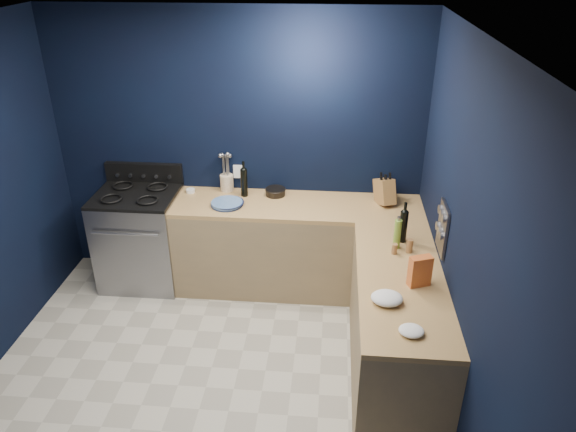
# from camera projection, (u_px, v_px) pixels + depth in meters

# --- Properties ---
(floor) EXTENTS (3.50, 3.50, 0.02)m
(floor) POSITION_uv_depth(u_px,v_px,m) (206.00, 388.00, 4.16)
(floor) COLOR #B7B1A0
(floor) RESTS_ON ground
(ceiling) EXTENTS (3.50, 3.50, 0.02)m
(ceiling) POSITION_uv_depth(u_px,v_px,m) (172.00, 35.00, 2.96)
(ceiling) COLOR silver
(ceiling) RESTS_ON ground
(wall_back) EXTENTS (3.50, 0.02, 2.60)m
(wall_back) POSITION_uv_depth(u_px,v_px,m) (237.00, 149.00, 5.11)
(wall_back) COLOR black
(wall_back) RESTS_ON ground
(wall_right) EXTENTS (0.02, 3.50, 2.60)m
(wall_right) POSITION_uv_depth(u_px,v_px,m) (464.00, 253.00, 3.42)
(wall_right) COLOR black
(wall_right) RESTS_ON ground
(cab_back) EXTENTS (2.30, 0.63, 0.86)m
(cab_back) POSITION_uv_depth(u_px,v_px,m) (297.00, 248.00, 5.18)
(cab_back) COLOR #8E754F
(cab_back) RESTS_ON floor
(top_back) EXTENTS (2.30, 0.63, 0.04)m
(top_back) POSITION_uv_depth(u_px,v_px,m) (298.00, 206.00, 4.97)
(top_back) COLOR olive
(top_back) RESTS_ON cab_back
(cab_right) EXTENTS (0.63, 1.67, 0.86)m
(cab_right) POSITION_uv_depth(u_px,v_px,m) (395.00, 330.00, 4.10)
(cab_right) COLOR #8E754F
(cab_right) RESTS_ON floor
(top_right) EXTENTS (0.63, 1.67, 0.04)m
(top_right) POSITION_uv_depth(u_px,v_px,m) (401.00, 281.00, 3.89)
(top_right) COLOR olive
(top_right) RESTS_ON cab_right
(gas_range) EXTENTS (0.76, 0.66, 0.92)m
(gas_range) POSITION_uv_depth(u_px,v_px,m) (141.00, 239.00, 5.27)
(gas_range) COLOR gray
(gas_range) RESTS_ON floor
(oven_door) EXTENTS (0.59, 0.02, 0.42)m
(oven_door) POSITION_uv_depth(u_px,v_px,m) (130.00, 257.00, 5.00)
(oven_door) COLOR black
(oven_door) RESTS_ON gas_range
(cooktop) EXTENTS (0.76, 0.66, 0.03)m
(cooktop) POSITION_uv_depth(u_px,v_px,m) (135.00, 195.00, 5.05)
(cooktop) COLOR black
(cooktop) RESTS_ON gas_range
(backguard) EXTENTS (0.76, 0.06, 0.20)m
(backguard) POSITION_uv_depth(u_px,v_px,m) (144.00, 173.00, 5.27)
(backguard) COLOR black
(backguard) RESTS_ON gas_range
(spice_panel) EXTENTS (0.02, 0.28, 0.38)m
(spice_panel) POSITION_uv_depth(u_px,v_px,m) (443.00, 229.00, 3.96)
(spice_panel) COLOR gray
(spice_panel) RESTS_ON wall_right
(wall_outlet) EXTENTS (0.09, 0.02, 0.13)m
(wall_outlet) POSITION_uv_depth(u_px,v_px,m) (238.00, 172.00, 5.20)
(wall_outlet) COLOR white
(wall_outlet) RESTS_ON wall_back
(plate_stack) EXTENTS (0.35, 0.35, 0.04)m
(plate_stack) POSITION_uv_depth(u_px,v_px,m) (227.00, 204.00, 4.94)
(plate_stack) COLOR #3F6896
(plate_stack) RESTS_ON top_back
(ramekin) EXTENTS (0.09, 0.09, 0.03)m
(ramekin) POSITION_uv_depth(u_px,v_px,m) (190.00, 191.00, 5.19)
(ramekin) COLOR white
(ramekin) RESTS_ON top_back
(utensil_crock) EXTENTS (0.16, 0.16, 0.16)m
(utensil_crock) POSITION_uv_depth(u_px,v_px,m) (227.00, 183.00, 5.21)
(utensil_crock) COLOR beige
(utensil_crock) RESTS_ON top_back
(wine_bottle_back) EXTENTS (0.07, 0.07, 0.27)m
(wine_bottle_back) POSITION_uv_depth(u_px,v_px,m) (244.00, 183.00, 5.07)
(wine_bottle_back) COLOR black
(wine_bottle_back) RESTS_ON top_back
(lemon_basket) EXTENTS (0.21, 0.21, 0.07)m
(lemon_basket) POSITION_uv_depth(u_px,v_px,m) (275.00, 192.00, 5.13)
(lemon_basket) COLOR black
(lemon_basket) RESTS_ON top_back
(knife_block) EXTENTS (0.22, 0.30, 0.29)m
(knife_block) POSITION_uv_depth(u_px,v_px,m) (384.00, 192.00, 4.94)
(knife_block) COLOR brown
(knife_block) RESTS_ON top_back
(wine_bottle_right) EXTENTS (0.07, 0.07, 0.26)m
(wine_bottle_right) POSITION_uv_depth(u_px,v_px,m) (403.00, 227.00, 4.30)
(wine_bottle_right) COLOR black
(wine_bottle_right) RESTS_ON top_right
(oil_bottle) EXTENTS (0.06, 0.06, 0.24)m
(oil_bottle) POSITION_uv_depth(u_px,v_px,m) (397.00, 234.00, 4.22)
(oil_bottle) COLOR olive
(oil_bottle) RESTS_ON top_right
(spice_jar_near) EXTENTS (0.06, 0.06, 0.11)m
(spice_jar_near) POSITION_uv_depth(u_px,v_px,m) (410.00, 246.00, 4.18)
(spice_jar_near) COLOR olive
(spice_jar_near) RESTS_ON top_right
(spice_jar_far) EXTENTS (0.06, 0.06, 0.09)m
(spice_jar_far) POSITION_uv_depth(u_px,v_px,m) (394.00, 249.00, 4.17)
(spice_jar_far) COLOR olive
(spice_jar_far) RESTS_ON top_right
(crouton_bag) EXTENTS (0.17, 0.12, 0.23)m
(crouton_bag) POSITION_uv_depth(u_px,v_px,m) (420.00, 271.00, 3.76)
(crouton_bag) COLOR #B12933
(crouton_bag) RESTS_ON top_right
(towel_front) EXTENTS (0.27, 0.25, 0.08)m
(towel_front) POSITION_uv_depth(u_px,v_px,m) (387.00, 298.00, 3.60)
(towel_front) COLOR white
(towel_front) RESTS_ON top_right
(towel_end) EXTENTS (0.20, 0.19, 0.05)m
(towel_end) POSITION_uv_depth(u_px,v_px,m) (411.00, 331.00, 3.33)
(towel_end) COLOR white
(towel_end) RESTS_ON top_right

